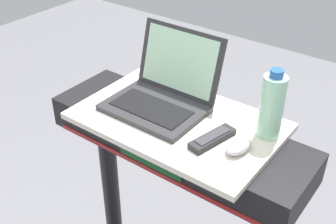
% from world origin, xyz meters
% --- Properties ---
extents(desk_board, '(0.65, 0.41, 0.02)m').
position_xyz_m(desk_board, '(0.00, 0.70, 1.20)').
color(desk_board, beige).
rests_on(desk_board, treadmill_base).
extents(laptop, '(0.32, 0.29, 0.24)m').
position_xyz_m(laptop, '(-0.09, 0.74, 1.26)').
color(laptop, '#2D2D30').
rests_on(laptop, desk_board).
extents(computer_mouse, '(0.06, 0.10, 0.03)m').
position_xyz_m(computer_mouse, '(0.24, 0.67, 1.23)').
color(computer_mouse, '#B2B2B7').
rests_on(computer_mouse, desk_board).
extents(water_bottle, '(0.07, 0.07, 0.22)m').
position_xyz_m(water_bottle, '(0.27, 0.79, 1.32)').
color(water_bottle, '#9EDBB2').
rests_on(water_bottle, desk_board).
extents(tv_remote, '(0.08, 0.17, 0.02)m').
position_xyz_m(tv_remote, '(0.16, 0.66, 1.22)').
color(tv_remote, '#232326').
rests_on(tv_remote, desk_board).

